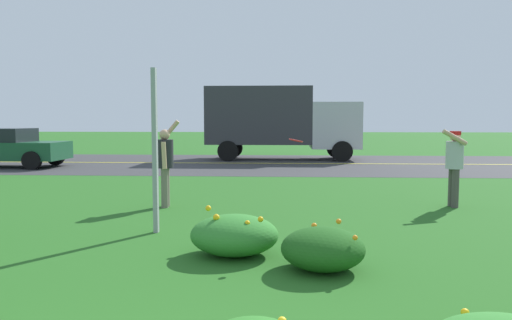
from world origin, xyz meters
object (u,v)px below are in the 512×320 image
person_catcher_red_cap_gray_shirt (454,161)px  person_thrower_dark_shirt (165,161)px  frisbee_red (296,141)px  car_dark_green_center_left (3,147)px  box_truck_silver (280,119)px  sign_post_near_path (155,151)px

person_catcher_red_cap_gray_shirt → person_thrower_dark_shirt: bearing=-176.6°
person_thrower_dark_shirt → frisbee_red: (2.62, -0.08, 0.41)m
frisbee_red → car_dark_green_center_left: (-10.71, 7.85, -0.62)m
person_catcher_red_cap_gray_shirt → box_truck_silver: box_truck_silver is taller
person_catcher_red_cap_gray_shirt → car_dark_green_center_left: 15.77m
person_catcher_red_cap_gray_shirt → frisbee_red: 3.25m
person_catcher_red_cap_gray_shirt → frisbee_red: person_catcher_red_cap_gray_shirt is taller
sign_post_near_path → box_truck_silver: bearing=82.7°
person_thrower_dark_shirt → person_catcher_red_cap_gray_shirt: bearing=3.4°
person_thrower_dark_shirt → frisbee_red: 2.65m
person_catcher_red_cap_gray_shirt → car_dark_green_center_left: size_ratio=0.35×
sign_post_near_path → car_dark_green_center_left: (-8.47, 9.96, -0.54)m
person_thrower_dark_shirt → person_catcher_red_cap_gray_shirt: 5.83m
sign_post_near_path → person_thrower_dark_shirt: sign_post_near_path is taller
sign_post_near_path → car_dark_green_center_left: 13.09m
person_catcher_red_cap_gray_shirt → car_dark_green_center_left: person_catcher_red_cap_gray_shirt is taller
frisbee_red → box_truck_silver: bearing=92.0°
person_thrower_dark_shirt → car_dark_green_center_left: person_thrower_dark_shirt is taller
person_thrower_dark_shirt → person_catcher_red_cap_gray_shirt: (5.82, 0.34, -0.01)m
frisbee_red → person_thrower_dark_shirt: bearing=178.3°
person_catcher_red_cap_gray_shirt → box_truck_silver: bearing=107.4°
sign_post_near_path → box_truck_silver: box_truck_silver is taller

